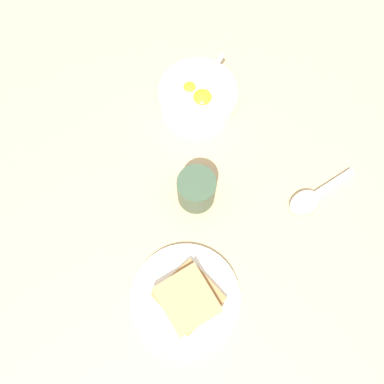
{
  "coord_description": "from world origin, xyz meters",
  "views": [
    {
      "loc": [
        -0.16,
        -0.23,
        0.81
      ],
      "look_at": [
        -0.04,
        -0.02,
        0.02
      ],
      "focal_mm": 42.0,
      "sensor_mm": 36.0,
      "label": 1
    }
  ],
  "objects_px": {
    "soup_spoon": "(310,199)",
    "drinking_cup": "(196,189)",
    "egg_bowl": "(198,98)",
    "toast_sandwich": "(188,298)",
    "toast_plate": "(186,298)"
  },
  "relations": [
    {
      "from": "soup_spoon",
      "to": "drinking_cup",
      "type": "relative_size",
      "value": 1.79
    },
    {
      "from": "soup_spoon",
      "to": "drinking_cup",
      "type": "distance_m",
      "value": 0.21
    },
    {
      "from": "egg_bowl",
      "to": "toast_sandwich",
      "type": "relative_size",
      "value": 1.33
    },
    {
      "from": "soup_spoon",
      "to": "egg_bowl",
      "type": "bearing_deg",
      "value": 107.43
    },
    {
      "from": "toast_plate",
      "to": "soup_spoon",
      "type": "relative_size",
      "value": 1.3
    },
    {
      "from": "soup_spoon",
      "to": "drinking_cup",
      "type": "xyz_separation_m",
      "value": [
        -0.18,
        0.11,
        0.03
      ]
    },
    {
      "from": "toast_plate",
      "to": "soup_spoon",
      "type": "height_order",
      "value": "soup_spoon"
    },
    {
      "from": "toast_plate",
      "to": "soup_spoon",
      "type": "distance_m",
      "value": 0.29
    },
    {
      "from": "toast_sandwich",
      "to": "toast_plate",
      "type": "bearing_deg",
      "value": 132.73
    },
    {
      "from": "soup_spoon",
      "to": "drinking_cup",
      "type": "height_order",
      "value": "drinking_cup"
    },
    {
      "from": "toast_plate",
      "to": "drinking_cup",
      "type": "xyz_separation_m",
      "value": [
        0.11,
        0.16,
        0.04
      ]
    },
    {
      "from": "egg_bowl",
      "to": "drinking_cup",
      "type": "height_order",
      "value": "drinking_cup"
    },
    {
      "from": "drinking_cup",
      "to": "egg_bowl",
      "type": "bearing_deg",
      "value": 60.39
    },
    {
      "from": "toast_plate",
      "to": "toast_sandwich",
      "type": "xyz_separation_m",
      "value": [
        0.0,
        -0.0,
        0.02
      ]
    },
    {
      "from": "egg_bowl",
      "to": "toast_plate",
      "type": "height_order",
      "value": "egg_bowl"
    }
  ]
}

